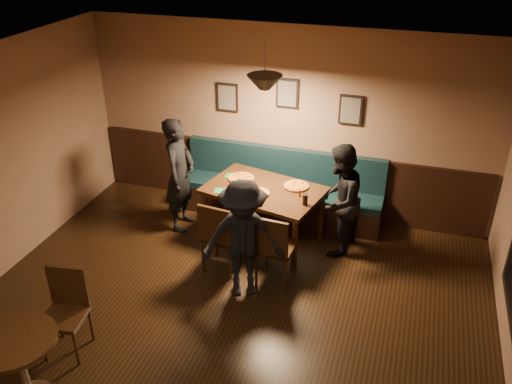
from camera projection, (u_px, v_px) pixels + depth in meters
The scene contains 25 objects.
floor at pixel (197, 369), 5.50m from camera, with size 7.00×7.00×0.00m, color black.
ceiling at pixel (179, 109), 4.17m from camera, with size 7.00×7.00×0.00m, color silver.
wall_back at pixel (287, 123), 7.77m from camera, with size 6.00×6.00×0.00m, color #8C704F.
wainscot at pixel (285, 179), 8.17m from camera, with size 5.88×0.06×1.00m, color black.
booth_bench at pixel (280, 187), 7.95m from camera, with size 3.00×0.60×1.00m, color #0F232D, non-canonical shape.
picture_left at pixel (227, 97), 7.84m from camera, with size 0.32×0.04×0.42m, color black.
picture_center at pixel (287, 93), 7.53m from camera, with size 0.32×0.04×0.42m, color black.
picture_right at pixel (351, 110), 7.36m from camera, with size 0.32×0.04×0.42m, color black.
pendant_lamp at pixel (265, 85), 6.53m from camera, with size 0.44×0.44×0.25m, color black.
dining_table at pixel (264, 215), 7.41m from camera, with size 1.53×0.98×0.82m, color black.
chair_near_left at pixel (222, 235), 6.80m from camera, with size 0.44×0.44×1.00m, color black, non-canonical shape.
chair_near_right at pixel (276, 247), 6.58m from camera, with size 0.43×0.43×0.98m, color black, non-canonical shape.
diner_left at pixel (180, 175), 7.55m from camera, with size 0.61×0.40×1.67m, color black.
diner_right at pixel (339, 200), 7.02m from camera, with size 0.75×0.59×1.55m, color black.
diner_front at pixel (243, 240), 6.24m from camera, with size 0.98×0.56×1.52m, color black.
pizza_a at pixel (241, 178), 7.44m from camera, with size 0.36×0.36×0.04m, color #C56C25.
pizza_b at pixel (258, 193), 7.07m from camera, with size 0.32×0.32×0.04m, color orange.
pizza_c at pixel (296, 186), 7.25m from camera, with size 0.33×0.33×0.04m, color gold.
soda_glass at pixel (305, 200), 6.80m from camera, with size 0.07×0.07×0.14m, color black.
tabasco_bottle at pixel (300, 193), 7.00m from camera, with size 0.03×0.03×0.11m, color #9F2505.
napkin_a at pixel (231, 176), 7.54m from camera, with size 0.16×0.16×0.01m, color #1B671B.
napkin_b at pixel (220, 191), 7.16m from camera, with size 0.15×0.15×0.01m, color #1C6A35.
cutlery_set at pixel (251, 201), 6.92m from camera, with size 0.02×0.20×0.00m, color #B9BABE.
cafe_table at pixel (23, 371), 4.96m from camera, with size 0.75×0.75×0.80m, color black.
cafe_chair_far at pixel (63, 316), 5.51m from camera, with size 0.42×0.42×0.95m, color black, non-canonical shape.
Camera 1 is at (1.77, -3.61, 4.22)m, focal length 37.69 mm.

